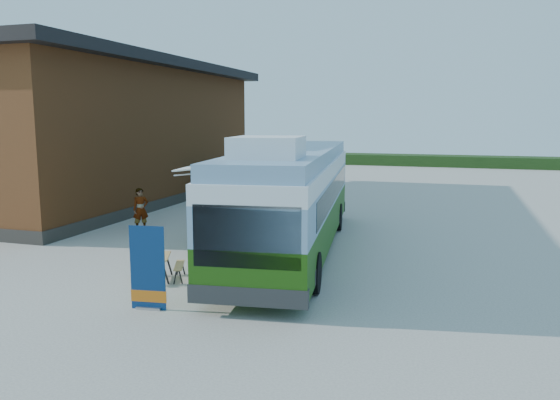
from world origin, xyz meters
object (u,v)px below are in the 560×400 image
(picnic_table, at_px, (161,262))
(person_b, at_px, (280,192))
(person_a, at_px, (141,209))
(slurry_tanker, at_px, (253,177))
(bus, at_px, (292,196))
(banner, at_px, (148,276))

(picnic_table, distance_m, person_b, 11.57)
(picnic_table, bearing_deg, person_b, 67.73)
(picnic_table, height_order, person_a, person_a)
(person_b, xyz_separation_m, slurry_tanker, (-2.87, 4.08, 0.22))
(bus, bearing_deg, picnic_table, -128.71)
(bus, distance_m, slurry_tanker, 12.75)
(slurry_tanker, bearing_deg, picnic_table, -81.80)
(person_a, relative_size, person_b, 0.89)
(bus, relative_size, slurry_tanker, 2.40)
(banner, relative_size, person_a, 1.17)
(bus, bearing_deg, person_a, 159.52)
(bus, height_order, slurry_tanker, bus)
(banner, xyz_separation_m, picnic_table, (-0.92, 2.20, -0.30))
(person_b, bearing_deg, bus, 34.71)
(banner, xyz_separation_m, slurry_tanker, (-3.95, 17.84, 0.35))
(picnic_table, bearing_deg, bus, 35.46)
(banner, distance_m, person_b, 13.81)
(banner, relative_size, slurry_tanker, 0.36)
(picnic_table, xyz_separation_m, person_a, (-4.22, 5.82, 0.34))
(person_a, distance_m, slurry_tanker, 9.90)
(banner, height_order, person_a, banner)
(bus, xyz_separation_m, person_a, (-6.80, 1.60, -1.06))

